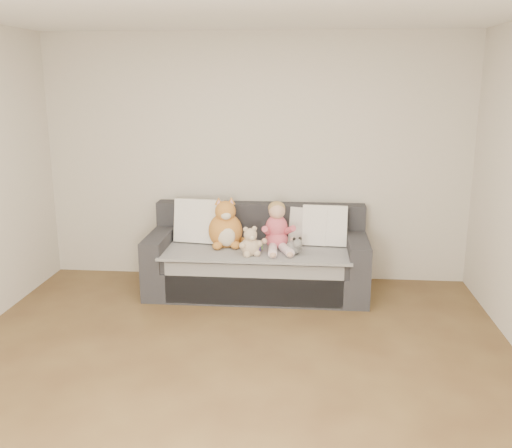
{
  "coord_description": "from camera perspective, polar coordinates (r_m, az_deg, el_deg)",
  "views": [
    {
      "loc": [
        0.54,
        -3.48,
        2.12
      ],
      "look_at": [
        0.06,
        1.87,
        0.75
      ],
      "focal_mm": 40.0,
      "sensor_mm": 36.0,
      "label": 1
    }
  ],
  "objects": [
    {
      "name": "plush_cow",
      "position": [
        5.53,
        3.9,
        -2.24
      ],
      "size": [
        0.16,
        0.23,
        0.19
      ],
      "rotation": [
        0.0,
        0.0,
        0.38
      ],
      "color": "white",
      "rests_on": "sofa"
    },
    {
      "name": "sippy_cup",
      "position": [
        5.6,
        0.19,
        -2.22
      ],
      "size": [
        0.1,
        0.07,
        0.11
      ],
      "rotation": [
        0.0,
        0.0,
        0.25
      ],
      "color": "#4A3BA3",
      "rests_on": "sofa"
    },
    {
      "name": "toddler",
      "position": [
        5.65,
        2.13,
        -0.54
      ],
      "size": [
        0.34,
        0.5,
        0.48
      ],
      "rotation": [
        0.0,
        0.0,
        0.19
      ],
      "color": "#DC4D80",
      "rests_on": "sofa"
    },
    {
      "name": "plush_cat",
      "position": [
        5.75,
        -3.04,
        -0.37
      ],
      "size": [
        0.43,
        0.4,
        0.53
      ],
      "rotation": [
        0.0,
        0.0,
        0.21
      ],
      "color": "orange",
      "rests_on": "sofa"
    },
    {
      "name": "cushion_right_front",
      "position": [
        5.83,
        6.89,
        -0.14
      ],
      "size": [
        0.46,
        0.23,
        0.42
      ],
      "rotation": [
        0.0,
        0.0,
        -0.06
      ],
      "color": "white",
      "rests_on": "sofa"
    },
    {
      "name": "room_shell",
      "position": [
        4.03,
        -2.73,
        2.54
      ],
      "size": [
        5.0,
        5.0,
        5.0
      ],
      "color": "brown",
      "rests_on": "ground"
    },
    {
      "name": "teddy_bear",
      "position": [
        5.46,
        -0.57,
        -1.99
      ],
      "size": [
        0.22,
        0.18,
        0.29
      ],
      "rotation": [
        0.0,
        0.0,
        0.43
      ],
      "color": "tan",
      "rests_on": "sofa"
    },
    {
      "name": "cushion_left",
      "position": [
        5.92,
        -5.74,
        0.32
      ],
      "size": [
        0.51,
        0.28,
        0.46
      ],
      "rotation": [
        0.0,
        0.0,
        -0.13
      ],
      "color": "white",
      "rests_on": "sofa"
    },
    {
      "name": "sofa",
      "position": [
        5.85,
        0.17,
        -3.72
      ],
      "size": [
        2.2,
        0.94,
        0.85
      ],
      "color": "#26262B",
      "rests_on": "ground"
    },
    {
      "name": "cushion_right_back",
      "position": [
        5.87,
        5.36,
        -0.2
      ],
      "size": [
        0.44,
        0.3,
        0.38
      ],
      "rotation": [
        0.0,
        0.0,
        -0.35
      ],
      "color": "white",
      "rests_on": "sofa"
    }
  ]
}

